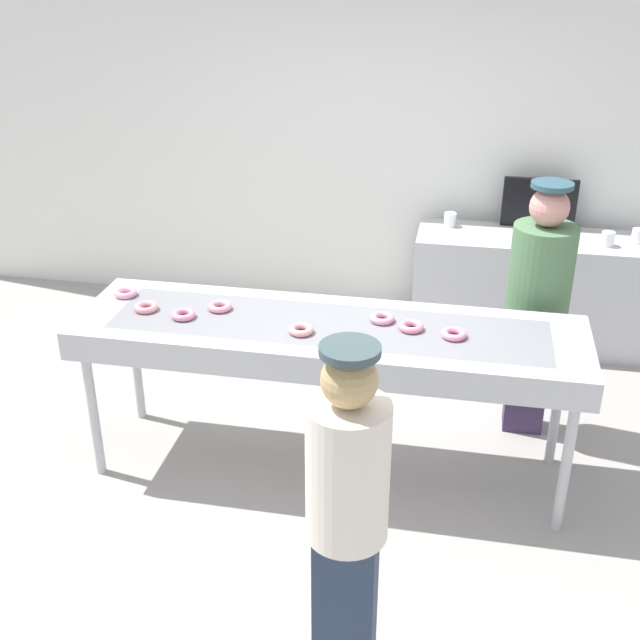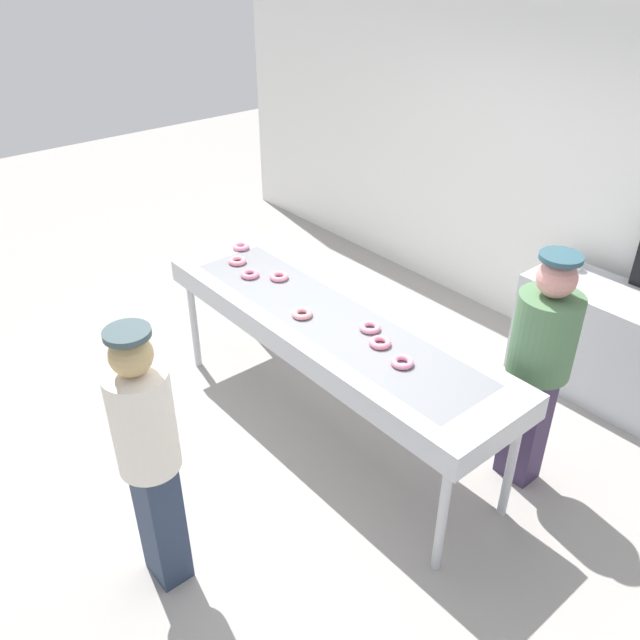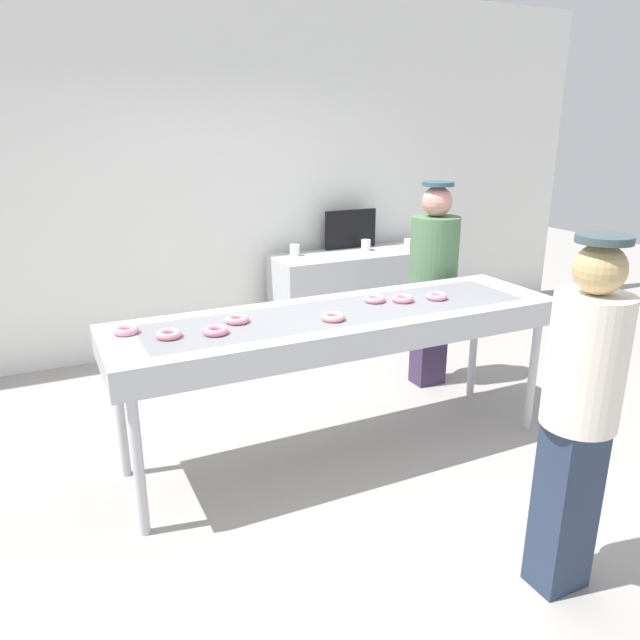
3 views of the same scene
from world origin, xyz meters
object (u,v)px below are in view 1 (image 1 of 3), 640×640
at_px(customer_waiting, 347,516).
at_px(strawberry_donut_6, 301,330).
at_px(fryer_conveyor, 328,338).
at_px(worker_baker, 538,293).
at_px(strawberry_donut_3, 125,293).
at_px(prep_counter, 531,290).
at_px(paper_cup_3, 450,220).
at_px(strawberry_donut_7, 220,307).
at_px(paper_cup_2, 549,229).
at_px(paper_cup_0, 608,239).
at_px(strawberry_donut_1, 454,334).
at_px(strawberry_donut_5, 183,315).
at_px(paper_cup_4, 638,236).
at_px(menu_display, 539,203).
at_px(strawberry_donut_0, 382,318).
at_px(strawberry_donut_2, 146,307).
at_px(strawberry_donut_4, 411,327).

bearing_deg(customer_waiting, strawberry_donut_6, 104.67).
xyz_separation_m(fryer_conveyor, worker_baker, (1.14, 0.66, 0.07)).
xyz_separation_m(fryer_conveyor, strawberry_donut_3, (-1.23, 0.15, 0.10)).
distance_m(prep_counter, paper_cup_3, 0.81).
distance_m(strawberry_donut_7, paper_cup_2, 2.69).
bearing_deg(paper_cup_3, paper_cup_0, -10.74).
bearing_deg(worker_baker, strawberry_donut_6, 15.72).
height_order(strawberry_donut_1, strawberry_donut_5, same).
xyz_separation_m(fryer_conveyor, strawberry_donut_1, (0.67, -0.02, 0.10)).
xyz_separation_m(strawberry_donut_6, paper_cup_4, (2.02, 2.04, -0.06)).
distance_m(paper_cup_2, paper_cup_4, 0.62).
bearing_deg(paper_cup_4, paper_cup_3, 175.36).
bearing_deg(strawberry_donut_1, prep_counter, 74.49).
xyz_separation_m(strawberry_donut_5, menu_display, (2.01, 2.20, 0.07)).
xyz_separation_m(strawberry_donut_0, worker_baker, (0.86, 0.57, -0.03)).
bearing_deg(strawberry_donut_3, paper_cup_2, 35.75).
bearing_deg(strawberry_donut_2, menu_display, 43.79).
relative_size(strawberry_donut_5, customer_waiting, 0.08).
bearing_deg(prep_counter, strawberry_donut_6, -123.31).
distance_m(customer_waiting, paper_cup_2, 3.56).
bearing_deg(strawberry_donut_0, strawberry_donut_1, -16.62).
relative_size(strawberry_donut_4, paper_cup_4, 1.30).
xyz_separation_m(strawberry_donut_5, strawberry_donut_6, (0.68, -0.06, 0.00)).
xyz_separation_m(strawberry_donut_5, worker_baker, (1.94, 0.73, -0.03)).
relative_size(strawberry_donut_3, worker_baker, 0.08).
height_order(paper_cup_2, paper_cup_3, same).
height_order(strawberry_donut_0, prep_counter, strawberry_donut_0).
height_order(strawberry_donut_0, strawberry_donut_1, same).
bearing_deg(strawberry_donut_0, customer_waiting, -87.66).
bearing_deg(paper_cup_0, strawberry_donut_4, -124.62).
relative_size(strawberry_donut_0, prep_counter, 0.08).
bearing_deg(strawberry_donut_2, strawberry_donut_4, 1.59).
xyz_separation_m(strawberry_donut_6, paper_cup_0, (1.80, 1.94, -0.06)).
relative_size(strawberry_donut_5, menu_display, 0.25).
distance_m(strawberry_donut_5, paper_cup_3, 2.50).
xyz_separation_m(worker_baker, paper_cup_2, (0.14, 1.29, -0.04)).
distance_m(strawberry_donut_0, customer_waiting, 1.58).
distance_m(strawberry_donut_1, prep_counter, 2.07).
distance_m(fryer_conveyor, prep_counter, 2.29).
height_order(paper_cup_2, menu_display, menu_display).
relative_size(strawberry_donut_7, paper_cup_3, 1.30).
height_order(strawberry_donut_6, menu_display, menu_display).
height_order(strawberry_donut_5, paper_cup_2, strawberry_donut_5).
bearing_deg(paper_cup_4, strawberry_donut_0, -131.66).
bearing_deg(strawberry_donut_5, strawberry_donut_3, 153.58).
relative_size(paper_cup_2, menu_display, 0.19).
xyz_separation_m(fryer_conveyor, strawberry_donut_2, (-1.04, -0.02, 0.10)).
distance_m(strawberry_donut_0, strawberry_donut_7, 0.92).
bearing_deg(menu_display, strawberry_donut_1, -103.89).
xyz_separation_m(strawberry_donut_3, paper_cup_2, (2.52, 1.81, -0.06)).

